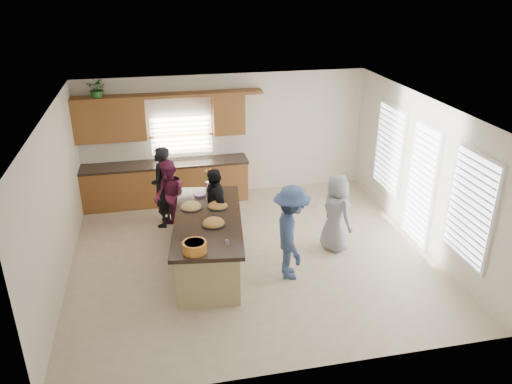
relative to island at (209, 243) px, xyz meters
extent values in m
plane|color=beige|center=(0.81, 0.18, -0.45)|extent=(6.50, 6.50, 0.00)
cube|color=silver|center=(0.81, 3.18, 0.95)|extent=(6.50, 0.02, 2.80)
cube|color=silver|center=(0.81, -2.82, 0.95)|extent=(6.50, 0.02, 2.80)
cube|color=silver|center=(-2.44, 0.18, 0.95)|extent=(0.02, 6.00, 2.80)
cube|color=silver|center=(4.06, 0.18, 0.95)|extent=(0.02, 6.00, 2.80)
cube|color=white|center=(0.81, 0.18, 2.35)|extent=(6.50, 6.00, 0.02)
cube|color=brown|center=(-0.62, 2.87, 0.00)|extent=(3.65, 0.62, 0.90)
cube|color=black|center=(-0.62, 2.87, 0.47)|extent=(3.70, 0.65, 0.05)
cube|color=brown|center=(-1.69, 3.00, 1.50)|extent=(1.50, 0.36, 0.90)
cube|color=brown|center=(0.86, 3.00, 1.50)|extent=(0.70, 0.36, 0.90)
cube|color=brown|center=(-0.42, 3.00, 1.98)|extent=(4.05, 0.40, 0.06)
cube|color=olive|center=(-0.19, 3.14, 1.02)|extent=(1.35, 0.08, 0.85)
cube|color=white|center=(4.03, 1.48, 0.97)|extent=(0.06, 1.10, 1.75)
cube|color=white|center=(4.03, 0.08, 0.72)|extent=(0.06, 0.85, 2.25)
cube|color=white|center=(4.03, -1.42, 0.97)|extent=(0.06, 1.10, 1.75)
cube|color=tan|center=(0.00, 0.00, -0.01)|extent=(1.31, 2.61, 0.88)
cube|color=black|center=(0.00, 0.00, 0.46)|extent=(1.49, 2.83, 0.07)
cube|color=black|center=(0.00, 0.00, -0.41)|extent=(1.22, 2.52, 0.08)
cylinder|color=black|center=(0.07, -0.27, 0.51)|extent=(0.41, 0.41, 0.02)
ellipsoid|color=#C3863D|center=(0.07, -0.27, 0.53)|extent=(0.37, 0.37, 0.17)
cylinder|color=black|center=(0.23, 0.38, 0.51)|extent=(0.38, 0.38, 0.02)
ellipsoid|color=#C3863D|center=(0.23, 0.38, 0.53)|extent=(0.34, 0.34, 0.15)
cylinder|color=black|center=(-0.24, 0.45, 0.51)|extent=(0.41, 0.41, 0.02)
ellipsoid|color=tan|center=(-0.24, 0.45, 0.53)|extent=(0.37, 0.37, 0.17)
cylinder|color=orange|center=(-0.32, -1.09, 0.58)|extent=(0.37, 0.37, 0.17)
cylinder|color=#F1E7C0|center=(-0.32, -1.09, 0.65)|extent=(0.31, 0.31, 0.04)
cylinder|color=white|center=(0.19, -0.99, 0.54)|extent=(0.07, 0.07, 0.09)
cylinder|color=#A97DB7|center=(-0.04, 0.96, 0.52)|extent=(0.23, 0.23, 0.04)
cylinder|color=silver|center=(0.17, 1.24, 0.57)|extent=(0.13, 0.13, 0.14)
imported|color=#2D712D|center=(-1.85, 3.00, 2.18)|extent=(0.51, 0.47, 0.47)
imported|color=black|center=(-0.73, 1.76, 0.39)|extent=(0.55, 0.70, 1.69)
imported|color=maroon|center=(-0.60, 1.46, 0.30)|extent=(0.77, 0.87, 1.50)
imported|color=black|center=(0.22, 0.66, 0.34)|extent=(0.54, 0.98, 1.59)
imported|color=navy|center=(1.33, -0.62, 0.39)|extent=(0.75, 1.15, 1.68)
imported|color=gray|center=(2.39, 0.11, 0.30)|extent=(0.66, 0.84, 1.50)
camera|label=1|loc=(-0.76, -7.69, 4.42)|focal=35.00mm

